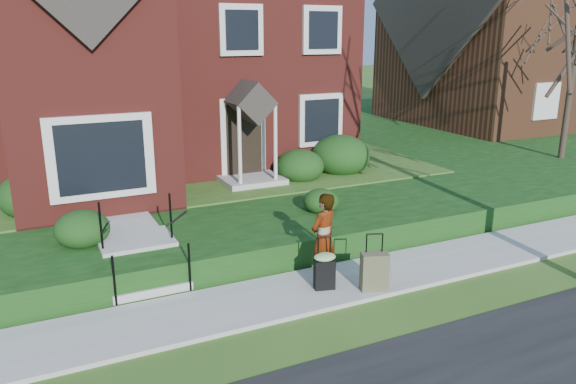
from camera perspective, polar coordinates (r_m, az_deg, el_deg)
ground at (r=10.32m, az=1.60°, el=-10.25°), size 120.00×120.00×0.00m
sidewalk at (r=10.30m, az=1.60°, el=-10.06°), size 60.00×1.60×0.08m
terrace at (r=21.25m, az=-2.26°, el=4.41°), size 44.00×20.00×0.60m
walkway at (r=13.90m, az=-17.32°, el=-1.19°), size 1.20×6.00×0.06m
main_house at (r=18.29m, az=-13.51°, el=17.77°), size 10.40×10.20×9.40m
neighbour_house at (r=27.93m, az=21.76°, el=16.32°), size 9.40×8.00×9.20m
front_steps at (r=11.00m, az=-14.67°, el=-6.37°), size 1.40×2.02×1.50m
foundation_shrubs at (r=14.52m, az=-5.61°, el=2.18°), size 9.88×4.32×1.21m
woman at (r=10.34m, az=3.64°, el=-4.64°), size 0.72×0.60×1.69m
suitcase_black at (r=10.18m, az=3.74°, el=-7.80°), size 0.48×0.43×0.98m
suitcase_olive at (r=10.25m, az=8.77°, el=-7.97°), size 0.54×0.41×1.05m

